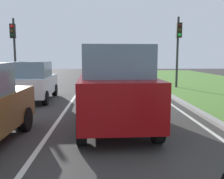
{
  "coord_description": "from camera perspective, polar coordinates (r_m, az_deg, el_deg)",
  "views": [
    {
      "loc": [
        0.71,
        2.37,
        2.0
      ],
      "look_at": [
        0.94,
        8.45,
        1.2
      ],
      "focal_mm": 40.2,
      "sensor_mm": 36.0,
      "label": 1
    }
  ],
  "objects": [
    {
      "name": "traffic_light_near_right",
      "position": [
        16.36,
        14.84,
        10.53
      ],
      "size": [
        0.32,
        0.5,
        4.45
      ],
      "color": "#2D2D2D",
      "rests_on": "ground"
    },
    {
      "name": "curb_right",
      "position": [
        12.27,
        13.95,
        -1.84
      ],
      "size": [
        0.24,
        48.0,
        0.12
      ],
      "primitive_type": "cube",
      "color": "#9E9B93",
      "rests_on": "ground"
    },
    {
      "name": "lane_line_center",
      "position": [
        11.89,
        -8.91,
        -2.28
      ],
      "size": [
        0.12,
        32.0,
        0.01
      ],
      "primitive_type": "cube",
      "color": "silver",
      "rests_on": "ground"
    },
    {
      "name": "car_hatchback_far",
      "position": [
        11.99,
        -17.54,
        1.79
      ],
      "size": [
        1.82,
        3.75,
        1.78
      ],
      "rotation": [
        0.0,
        0.0,
        0.03
      ],
      "color": "silver",
      "rests_on": "ground"
    },
    {
      "name": "lane_line_right_edge",
      "position": [
        12.15,
        11.67,
        -2.13
      ],
      "size": [
        0.12,
        32.0,
        0.01
      ],
      "primitive_type": "cube",
      "color": "silver",
      "rests_on": "ground"
    },
    {
      "name": "ground_plane",
      "position": [
        11.83,
        -5.54,
        -2.29
      ],
      "size": [
        60.0,
        60.0,
        0.0
      ],
      "primitive_type": "plane",
      "color": "#383533"
    },
    {
      "name": "traffic_light_overhead_left",
      "position": [
        17.52,
        -21.46,
        10.05
      ],
      "size": [
        0.32,
        0.5,
        4.43
      ],
      "color": "#2D2D2D",
      "rests_on": "ground"
    },
    {
      "name": "car_suv_ahead",
      "position": [
        7.13,
        0.56,
        0.77
      ],
      "size": [
        2.12,
        4.57,
        2.28
      ],
      "rotation": [
        0.0,
        0.0,
        0.04
      ],
      "color": "maroon",
      "rests_on": "ground"
    }
  ]
}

